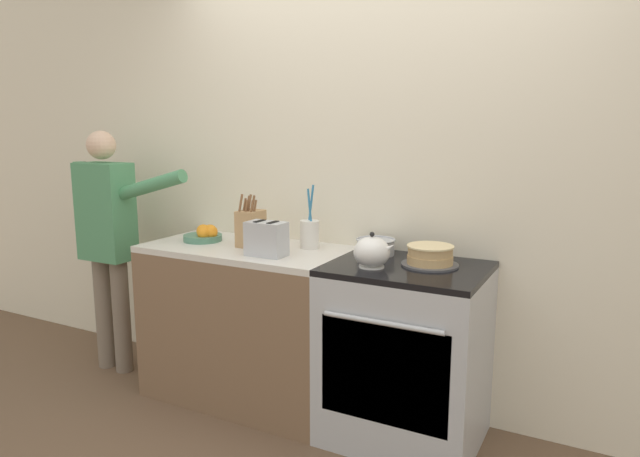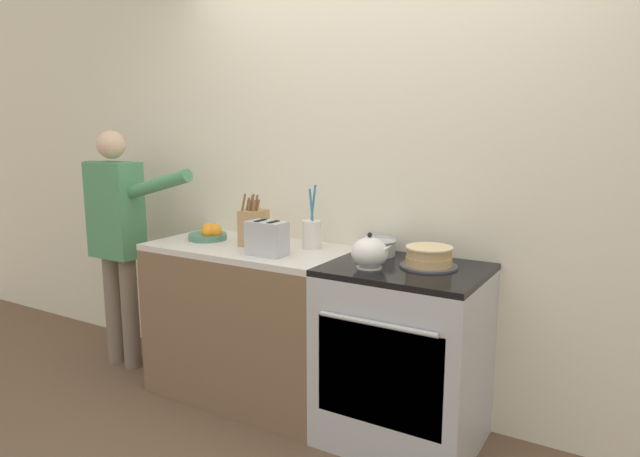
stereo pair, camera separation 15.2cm
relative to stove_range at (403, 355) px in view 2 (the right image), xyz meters
The scene contains 12 objects.
ground_plane 0.62m from the stove_range, 133.98° to the right, with size 16.00×16.00×0.00m, color brown.
wall_back 0.95m from the stove_range, 131.66° to the left, with size 8.00×0.04×2.60m.
counter_cabinet 0.96m from the stove_range, behind, with size 1.16×0.61×0.91m.
stove_range is the anchor object (origin of this frame).
layer_cake 0.52m from the stove_range, 29.42° to the left, with size 0.28×0.28×0.10m.
tea_kettle 0.56m from the stove_range, 142.42° to the right, with size 0.22×0.18×0.17m.
mixing_bowl 0.57m from the stove_range, 145.90° to the left, with size 0.21×0.21×0.08m.
knife_block 1.09m from the stove_range, behind, with size 0.12×0.15×0.30m.
utensil_crock 0.83m from the stove_range, 168.28° to the left, with size 0.11×0.11×0.35m.
fruit_bowl 1.35m from the stove_range, behind, with size 0.23×0.23×0.10m.
toaster 0.92m from the stove_range, 169.30° to the right, with size 0.22×0.12×0.18m.
person_baker 2.02m from the stove_range, behind, with size 0.91×0.20×1.56m.
Camera 2 is at (1.31, -2.22, 1.59)m, focal length 32.00 mm.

